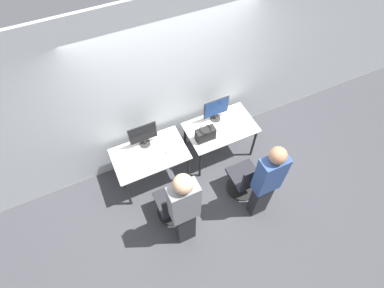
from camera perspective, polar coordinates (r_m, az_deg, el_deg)
ground_plane at (r=5.05m, az=0.66°, el=-6.86°), size 20.00×20.00×0.00m
wall_back at (r=4.39m, az=-3.78°, el=10.57°), size 12.00×0.05×2.80m
desk_left at (r=4.58m, az=-7.96°, el=-2.40°), size 1.10×0.68×0.72m
monitor_left at (r=4.44m, az=-9.30°, el=1.75°), size 0.43×0.17×0.43m
keyboard_left at (r=4.45m, az=-7.63°, el=-2.76°), size 0.36×0.16×0.02m
mouse_left at (r=4.48m, az=-4.72°, el=-1.46°), size 0.06×0.09×0.03m
office_chair_left at (r=4.46m, az=-3.61°, el=-11.52°), size 0.48×0.48×0.89m
person_left at (r=3.79m, az=-1.46°, el=-12.32°), size 0.36×0.23×1.73m
desk_right at (r=4.86m, az=5.44°, el=2.65°), size 1.10×0.68×0.72m
monitor_right at (r=4.72m, az=4.62°, el=6.67°), size 0.43×0.17×0.43m
keyboard_right at (r=4.72m, az=6.28°, el=2.20°), size 0.36×0.16×0.02m
mouse_right at (r=4.81m, az=8.72°, el=3.31°), size 0.06×0.09×0.03m
office_chair_right at (r=4.71m, az=10.17°, el=-6.73°), size 0.48×0.48×0.89m
person_right at (r=4.14m, az=14.09°, el=-6.99°), size 0.36×0.22×1.64m
handbag at (r=4.54m, az=2.57°, el=1.88°), size 0.30×0.18×0.25m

